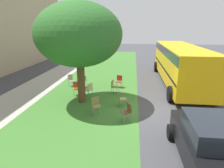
# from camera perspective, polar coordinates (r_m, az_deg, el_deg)

# --- Properties ---
(ground) EXTENTS (80.00, 80.00, 0.00)m
(ground) POSITION_cam_1_polar(r_m,az_deg,el_deg) (10.44, 8.92, -7.64)
(ground) COLOR #424247
(grass_verge) EXTENTS (48.00, 6.00, 0.01)m
(grass_verge) POSITION_cam_1_polar(r_m,az_deg,el_deg) (10.76, -8.48, -6.83)
(grass_verge) COLOR #3D752D
(grass_verge) RESTS_ON ground
(sidewalk_strip) EXTENTS (48.00, 2.80, 0.01)m
(sidewalk_strip) POSITION_cam_1_polar(r_m,az_deg,el_deg) (12.59, -28.32, -5.17)
(sidewalk_strip) COLOR #ADA89E
(sidewalk_strip) RESTS_ON ground
(street_tree) EXTENTS (4.69, 4.69, 5.59)m
(street_tree) POSITION_cam_1_polar(r_m,az_deg,el_deg) (10.71, -9.85, 14.23)
(street_tree) COLOR brown
(street_tree) RESTS_ON ground
(chair_0) EXTENTS (0.50, 0.50, 0.88)m
(chair_0) POSITION_cam_1_polar(r_m,az_deg,el_deg) (12.65, 0.55, -0.48)
(chair_0) COLOR olive
(chair_0) RESTS_ON ground
(chair_1) EXTENTS (0.48, 0.48, 0.88)m
(chair_1) POSITION_cam_1_polar(r_m,az_deg,el_deg) (13.91, 2.14, 1.12)
(chair_1) COLOR #B7332D
(chair_1) RESTS_ON ground
(chair_2) EXTENTS (0.47, 0.47, 0.88)m
(chair_2) POSITION_cam_1_polar(r_m,az_deg,el_deg) (10.59, 2.88, -4.04)
(chair_2) COLOR olive
(chair_2) RESTS_ON ground
(chair_3) EXTENTS (0.56, 0.56, 0.88)m
(chair_3) POSITION_cam_1_polar(r_m,az_deg,el_deg) (9.73, -4.77, -6.01)
(chair_3) COLOR olive
(chair_3) RESTS_ON ground
(chair_4) EXTENTS (0.57, 0.57, 0.88)m
(chair_4) POSITION_cam_1_polar(r_m,az_deg,el_deg) (9.04, 4.51, -7.87)
(chair_4) COLOR brown
(chair_4) RESTS_ON ground
(chair_5) EXTENTS (0.56, 0.56, 0.88)m
(chair_5) POSITION_cam_1_polar(r_m,az_deg,el_deg) (14.04, -8.62, 1.08)
(chair_5) COLOR olive
(chair_5) RESTS_ON ground
(chair_6) EXTENTS (0.57, 0.57, 0.88)m
(chair_6) POSITION_cam_1_polar(r_m,az_deg,el_deg) (12.09, -6.88, -1.45)
(chair_6) COLOR beige
(chair_6) RESTS_ON ground
(chair_7) EXTENTS (0.53, 0.53, 0.88)m
(chair_7) POSITION_cam_1_polar(r_m,az_deg,el_deg) (12.53, -10.57, -0.96)
(chair_7) COLOR #C64C1E
(chair_7) RESTS_ON ground
(chair_8) EXTENTS (0.59, 0.59, 0.88)m
(chair_8) POSITION_cam_1_polar(r_m,az_deg,el_deg) (14.51, -12.13, 1.40)
(chair_8) COLOR #ADA393
(chair_8) RESTS_ON ground
(parked_car) EXTENTS (3.70, 1.92, 1.65)m
(parked_car) POSITION_cam_1_polar(r_m,az_deg,el_deg) (6.87, 26.90, -15.34)
(parked_car) COLOR black
(parked_car) RESTS_ON ground
(school_bus) EXTENTS (10.40, 2.80, 2.88)m
(school_bus) POSITION_cam_1_polar(r_m,az_deg,el_deg) (15.48, 19.50, 6.48)
(school_bus) COLOR yellow
(school_bus) RESTS_ON ground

